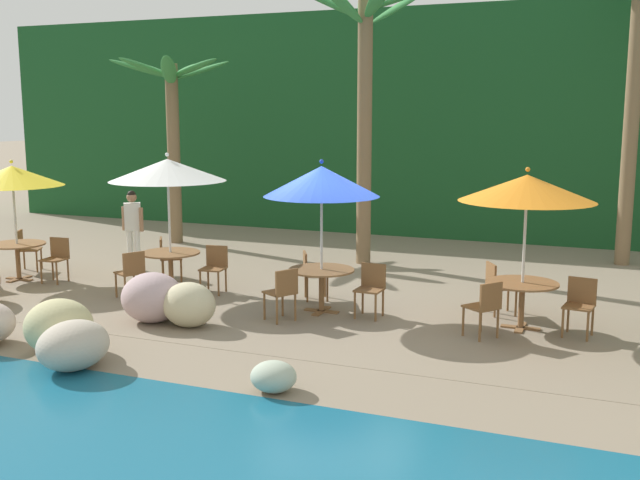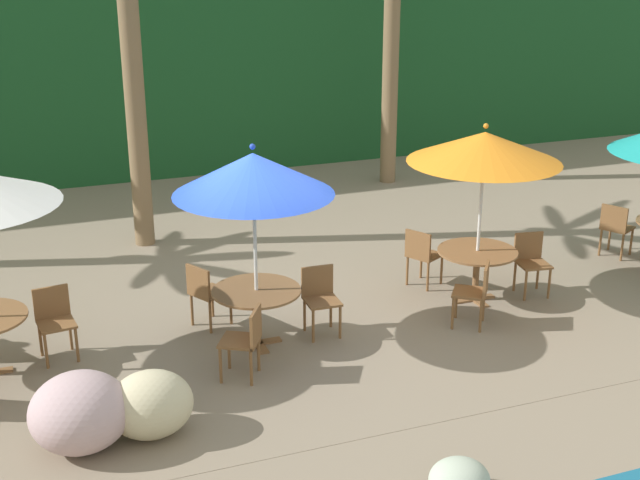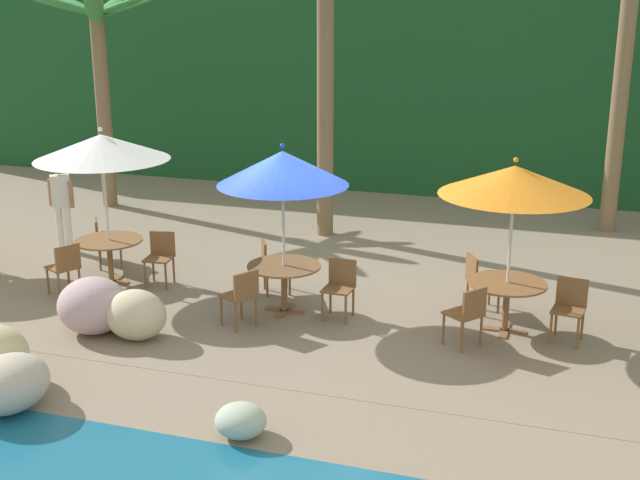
{
  "view_description": "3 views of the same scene",
  "coord_description": "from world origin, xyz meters",
  "px_view_note": "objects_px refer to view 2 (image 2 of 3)",
  "views": [
    {
      "loc": [
        4.29,
        -11.58,
        3.34
      ],
      "look_at": [
        -0.38,
        -0.04,
        1.2
      ],
      "focal_mm": 42.27,
      "sensor_mm": 36.0,
      "label": 1
    },
    {
      "loc": [
        -2.93,
        -9.42,
        4.84
      ],
      "look_at": [
        0.54,
        -0.18,
        1.28
      ],
      "focal_mm": 47.81,
      "sensor_mm": 36.0,
      "label": 2
    },
    {
      "loc": [
        3.83,
        -11.19,
        4.63
      ],
      "look_at": [
        0.09,
        0.36,
        1.01
      ],
      "focal_mm": 46.81,
      "sensor_mm": 36.0,
      "label": 3
    }
  ],
  "objects_px": {
    "umbrella_blue": "(253,174)",
    "chair_orange_seaward": "(531,259)",
    "dining_table_orange": "(477,259)",
    "chair_teal_inland": "(616,226)",
    "chair_blue_seaward": "(320,295)",
    "umbrella_orange": "(485,147)",
    "dining_table_blue": "(257,299)",
    "chair_white_seaward": "(55,317)",
    "chair_orange_inland": "(422,253)",
    "chair_blue_left": "(247,338)",
    "chair_blue_inland": "(205,291)",
    "chair_orange_left": "(477,290)"
  },
  "relations": [
    {
      "from": "chair_orange_seaward",
      "to": "chair_white_seaward",
      "type": "bearing_deg",
      "value": 177.02
    },
    {
      "from": "chair_orange_inland",
      "to": "chair_orange_left",
      "type": "distance_m",
      "value": 1.44
    },
    {
      "from": "chair_white_seaward",
      "to": "umbrella_blue",
      "type": "xyz_separation_m",
      "value": [
        2.36,
        -0.55,
        1.69
      ]
    },
    {
      "from": "chair_blue_inland",
      "to": "chair_orange_inland",
      "type": "relative_size",
      "value": 1.0
    },
    {
      "from": "chair_blue_inland",
      "to": "dining_table_blue",
      "type": "bearing_deg",
      "value": -55.67
    },
    {
      "from": "chair_white_seaward",
      "to": "chair_teal_inland",
      "type": "distance_m",
      "value": 8.52
    },
    {
      "from": "chair_blue_inland",
      "to": "chair_orange_left",
      "type": "distance_m",
      "value": 3.5
    },
    {
      "from": "dining_table_blue",
      "to": "umbrella_orange",
      "type": "relative_size",
      "value": 0.44
    },
    {
      "from": "chair_blue_seaward",
      "to": "umbrella_blue",
      "type": "bearing_deg",
      "value": -175.96
    },
    {
      "from": "umbrella_orange",
      "to": "chair_teal_inland",
      "type": "bearing_deg",
      "value": 13.73
    },
    {
      "from": "chair_blue_left",
      "to": "umbrella_orange",
      "type": "relative_size",
      "value": 0.35
    },
    {
      "from": "chair_white_seaward",
      "to": "umbrella_orange",
      "type": "relative_size",
      "value": 0.35
    },
    {
      "from": "chair_orange_seaward",
      "to": "chair_teal_inland",
      "type": "distance_m",
      "value": 2.19
    },
    {
      "from": "umbrella_blue",
      "to": "dining_table_blue",
      "type": "relative_size",
      "value": 2.33
    },
    {
      "from": "umbrella_orange",
      "to": "chair_orange_seaward",
      "type": "relative_size",
      "value": 2.89
    },
    {
      "from": "chair_blue_left",
      "to": "chair_orange_left",
      "type": "xyz_separation_m",
      "value": [
        3.16,
        0.29,
        0.0
      ]
    },
    {
      "from": "umbrella_blue",
      "to": "chair_orange_seaward",
      "type": "xyz_separation_m",
      "value": [
        4.09,
        0.21,
        -1.69
      ]
    },
    {
      "from": "dining_table_blue",
      "to": "chair_blue_seaward",
      "type": "relative_size",
      "value": 1.26
    },
    {
      "from": "dining_table_orange",
      "to": "chair_orange_left",
      "type": "height_order",
      "value": "chair_orange_left"
    },
    {
      "from": "dining_table_orange",
      "to": "chair_orange_left",
      "type": "xyz_separation_m",
      "value": [
        -0.43,
        -0.74,
        -0.1
      ]
    },
    {
      "from": "umbrella_blue",
      "to": "chair_orange_left",
      "type": "xyz_separation_m",
      "value": [
        2.81,
        -0.49,
        -1.69
      ]
    },
    {
      "from": "chair_blue_inland",
      "to": "chair_teal_inland",
      "type": "xyz_separation_m",
      "value": [
        6.63,
        0.25,
        0.0
      ]
    },
    {
      "from": "dining_table_blue",
      "to": "umbrella_orange",
      "type": "xyz_separation_m",
      "value": [
        3.24,
        0.25,
        1.58
      ]
    },
    {
      "from": "chair_orange_inland",
      "to": "chair_blue_inland",
      "type": "bearing_deg",
      "value": -175.73
    },
    {
      "from": "dining_table_orange",
      "to": "chair_orange_inland",
      "type": "bearing_deg",
      "value": 124.98
    },
    {
      "from": "chair_orange_inland",
      "to": "chair_orange_left",
      "type": "relative_size",
      "value": 1.0
    },
    {
      "from": "chair_white_seaward",
      "to": "chair_orange_left",
      "type": "distance_m",
      "value": 5.27
    },
    {
      "from": "chair_blue_seaward",
      "to": "dining_table_orange",
      "type": "height_order",
      "value": "chair_blue_seaward"
    },
    {
      "from": "umbrella_blue",
      "to": "umbrella_orange",
      "type": "xyz_separation_m",
      "value": [
        3.24,
        0.25,
        -0.01
      ]
    },
    {
      "from": "dining_table_blue",
      "to": "chair_blue_seaward",
      "type": "xyz_separation_m",
      "value": [
        0.85,
        0.06,
        -0.1
      ]
    },
    {
      "from": "umbrella_blue",
      "to": "chair_orange_left",
      "type": "bearing_deg",
      "value": -9.92
    },
    {
      "from": "umbrella_orange",
      "to": "dining_table_orange",
      "type": "height_order",
      "value": "umbrella_orange"
    },
    {
      "from": "chair_white_seaward",
      "to": "umbrella_orange",
      "type": "xyz_separation_m",
      "value": [
        5.6,
        -0.3,
        1.68
      ]
    },
    {
      "from": "dining_table_orange",
      "to": "chair_teal_inland",
      "type": "relative_size",
      "value": 1.26
    },
    {
      "from": "chair_blue_inland",
      "to": "chair_orange_left",
      "type": "height_order",
      "value": "same"
    },
    {
      "from": "chair_white_seaward",
      "to": "chair_teal_inland",
      "type": "xyz_separation_m",
      "value": [
        8.51,
        0.41,
        0.0
      ]
    },
    {
      "from": "chair_blue_inland",
      "to": "umbrella_orange",
      "type": "relative_size",
      "value": 0.35
    },
    {
      "from": "chair_blue_left",
      "to": "chair_blue_inland",
      "type": "bearing_deg",
      "value": 95.03
    },
    {
      "from": "dining_table_blue",
      "to": "chair_orange_inland",
      "type": "xyz_separation_m",
      "value": [
        2.75,
        0.95,
        -0.1
      ]
    },
    {
      "from": "chair_white_seaward",
      "to": "chair_orange_left",
      "type": "xyz_separation_m",
      "value": [
        5.16,
        -1.04,
        0.0
      ]
    },
    {
      "from": "chair_orange_left",
      "to": "chair_blue_left",
      "type": "bearing_deg",
      "value": -174.78
    },
    {
      "from": "chair_orange_inland",
      "to": "chair_white_seaward",
      "type": "bearing_deg",
      "value": -175.55
    },
    {
      "from": "chair_blue_seaward",
      "to": "umbrella_orange",
      "type": "relative_size",
      "value": 0.35
    },
    {
      "from": "chair_blue_seaward",
      "to": "chair_blue_left",
      "type": "xyz_separation_m",
      "value": [
        -1.2,
        -0.84,
        0.0
      ]
    },
    {
      "from": "chair_teal_inland",
      "to": "chair_blue_seaward",
      "type": "bearing_deg",
      "value": -170.38
    },
    {
      "from": "chair_white_seaward",
      "to": "chair_orange_inland",
      "type": "xyz_separation_m",
      "value": [
        5.11,
        0.4,
        0.0
      ]
    },
    {
      "from": "umbrella_blue",
      "to": "dining_table_orange",
      "type": "bearing_deg",
      "value": 4.36
    },
    {
      "from": "umbrella_blue",
      "to": "dining_table_orange",
      "type": "distance_m",
      "value": 3.62
    },
    {
      "from": "umbrella_orange",
      "to": "chair_teal_inland",
      "type": "relative_size",
      "value": 2.89
    },
    {
      "from": "chair_blue_left",
      "to": "chair_teal_inland",
      "type": "bearing_deg",
      "value": 14.96
    }
  ]
}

